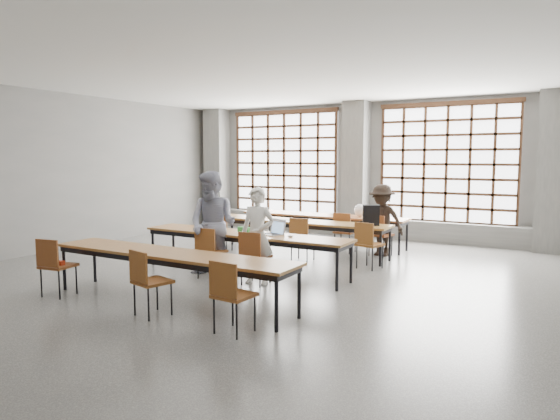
% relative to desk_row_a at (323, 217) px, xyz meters
% --- Properties ---
extents(floor, '(11.00, 11.00, 0.00)m').
position_rel_desk_row_a_xyz_m(floor, '(0.14, -3.51, -0.66)').
color(floor, '#4F4F4C').
rests_on(floor, ground).
extents(ceiling, '(11.00, 11.00, 0.00)m').
position_rel_desk_row_a_xyz_m(ceiling, '(0.14, -3.51, 2.84)').
color(ceiling, silver).
rests_on(ceiling, floor).
extents(wall_back, '(10.00, 0.00, 10.00)m').
position_rel_desk_row_a_xyz_m(wall_back, '(0.14, 1.99, 1.09)').
color(wall_back, '#5C5C5A').
rests_on(wall_back, floor).
extents(wall_left, '(0.00, 11.00, 11.00)m').
position_rel_desk_row_a_xyz_m(wall_left, '(-4.86, -3.51, 1.09)').
color(wall_left, '#5C5C5A').
rests_on(wall_left, floor).
extents(column_left, '(0.60, 0.55, 3.50)m').
position_rel_desk_row_a_xyz_m(column_left, '(-4.36, 1.71, 1.09)').
color(column_left, '#545451').
rests_on(column_left, floor).
extents(column_mid, '(0.60, 0.55, 3.50)m').
position_rel_desk_row_a_xyz_m(column_mid, '(0.14, 1.71, 1.09)').
color(column_mid, '#545451').
rests_on(column_mid, floor).
extents(column_right, '(0.60, 0.55, 3.50)m').
position_rel_desk_row_a_xyz_m(column_right, '(4.64, 1.71, 1.09)').
color(column_right, '#545451').
rests_on(column_right, floor).
extents(window_left, '(3.32, 0.12, 3.00)m').
position_rel_desk_row_a_xyz_m(window_left, '(-2.11, 1.91, 1.24)').
color(window_left, white).
rests_on(window_left, wall_back).
extents(window_right, '(3.32, 0.12, 3.00)m').
position_rel_desk_row_a_xyz_m(window_right, '(2.39, 1.91, 1.24)').
color(window_right, white).
rests_on(window_right, wall_back).
extents(sill_ledge, '(9.80, 0.35, 0.50)m').
position_rel_desk_row_a_xyz_m(sill_ledge, '(0.14, 1.79, -0.41)').
color(sill_ledge, '#545451').
rests_on(sill_ledge, floor).
extents(desk_row_a, '(4.00, 0.70, 0.73)m').
position_rel_desk_row_a_xyz_m(desk_row_a, '(0.00, 0.00, 0.00)').
color(desk_row_a, brown).
rests_on(desk_row_a, floor).
extents(desk_row_b, '(4.00, 0.70, 0.73)m').
position_rel_desk_row_a_xyz_m(desk_row_b, '(0.01, -1.26, 0.00)').
color(desk_row_b, brown).
rests_on(desk_row_b, floor).
extents(desk_row_c, '(4.00, 0.70, 0.73)m').
position_rel_desk_row_a_xyz_m(desk_row_c, '(-0.00, -3.29, 0.00)').
color(desk_row_c, brown).
rests_on(desk_row_c, floor).
extents(desk_row_d, '(4.00, 0.70, 0.73)m').
position_rel_desk_row_a_xyz_m(desk_row_d, '(0.10, -5.33, 0.00)').
color(desk_row_d, brown).
rests_on(desk_row_d, floor).
extents(chair_back_left, '(0.49, 0.49, 0.88)m').
position_rel_desk_row_a_xyz_m(chair_back_left, '(-1.41, -0.63, -0.13)').
color(chair_back_left, brown).
rests_on(chair_back_left, floor).
extents(chair_back_mid, '(0.42, 0.43, 0.88)m').
position_rel_desk_row_a_xyz_m(chair_back_mid, '(0.80, -0.63, -0.13)').
color(chair_back_mid, brown).
rests_on(chair_back_mid, floor).
extents(chair_back_right, '(0.51, 0.51, 0.88)m').
position_rel_desk_row_a_xyz_m(chair_back_right, '(1.58, -0.63, -0.13)').
color(chair_back_right, brown).
rests_on(chair_back_right, floor).
extents(chair_mid_left, '(0.51, 0.51, 0.88)m').
position_rel_desk_row_a_xyz_m(chair_mid_left, '(-1.57, -1.88, -0.13)').
color(chair_mid_left, brown).
rests_on(chair_mid_left, floor).
extents(chair_mid_centre, '(0.44, 0.44, 0.88)m').
position_rel_desk_row_a_xyz_m(chair_mid_centre, '(0.41, -1.88, -0.13)').
color(chair_mid_centre, brown).
rests_on(chair_mid_centre, floor).
extents(chair_mid_right, '(0.51, 0.51, 0.88)m').
position_rel_desk_row_a_xyz_m(chair_mid_right, '(1.79, -1.88, -0.13)').
color(chair_mid_right, brown).
rests_on(chair_mid_right, floor).
extents(chair_front_left, '(0.45, 0.45, 0.88)m').
position_rel_desk_row_a_xyz_m(chair_front_left, '(-0.30, -3.92, -0.13)').
color(chair_front_left, brown).
rests_on(chair_front_left, floor).
extents(chair_front_right, '(0.44, 0.45, 0.88)m').
position_rel_desk_row_a_xyz_m(chair_front_right, '(0.60, -3.92, -0.13)').
color(chair_front_right, brown).
rests_on(chair_front_right, floor).
extents(chair_near_left, '(0.48, 0.49, 0.88)m').
position_rel_desk_row_a_xyz_m(chair_near_left, '(-1.59, -5.96, -0.13)').
color(chair_near_left, maroon).
rests_on(chair_near_left, floor).
extents(chair_near_mid, '(0.51, 0.51, 0.88)m').
position_rel_desk_row_a_xyz_m(chair_near_mid, '(0.28, -5.96, -0.13)').
color(chair_near_mid, brown).
rests_on(chair_near_mid, floor).
extents(chair_near_right, '(0.45, 0.46, 0.88)m').
position_rel_desk_row_a_xyz_m(chair_near_right, '(1.59, -5.96, -0.13)').
color(chair_near_right, brown).
rests_on(chair_near_right, floor).
extents(student_male, '(0.62, 0.45, 1.59)m').
position_rel_desk_row_a_xyz_m(student_male, '(0.60, -3.79, 0.13)').
color(student_male, white).
rests_on(student_male, floor).
extents(student_female, '(0.95, 0.77, 1.83)m').
position_rel_desk_row_a_xyz_m(student_female, '(-0.30, -3.79, 0.25)').
color(student_female, '#171C46').
rests_on(student_female, floor).
extents(student_back, '(1.03, 0.67, 1.50)m').
position_rel_desk_row_a_xyz_m(student_back, '(1.60, -0.50, 0.09)').
color(student_back, black).
rests_on(student_back, floor).
extents(laptop_front, '(0.44, 0.41, 0.26)m').
position_rel_desk_row_a_xyz_m(laptop_front, '(0.57, -3.19, 0.13)').
color(laptop_front, silver).
rests_on(laptop_front, desk_row_c).
extents(laptop_back, '(0.37, 0.31, 0.26)m').
position_rel_desk_row_a_xyz_m(laptop_back, '(1.35, 0.11, 0.13)').
color(laptop_back, silver).
rests_on(laptop_back, desk_row_a).
extents(mouse, '(0.11, 0.09, 0.04)m').
position_rel_desk_row_a_xyz_m(mouse, '(0.95, -3.31, 0.08)').
color(mouse, silver).
rests_on(mouse, desk_row_c).
extents(green_box, '(0.26, 0.13, 0.09)m').
position_rel_desk_row_a_xyz_m(green_box, '(-0.05, -3.21, 0.11)').
color(green_box, '#2C8632').
rests_on(green_box, desk_row_c).
extents(phone, '(0.14, 0.09, 0.01)m').
position_rel_desk_row_a_xyz_m(phone, '(0.18, -3.39, 0.07)').
color(phone, black).
rests_on(phone, desk_row_c).
extents(paper_sheet_a, '(0.34, 0.29, 0.00)m').
position_rel_desk_row_a_xyz_m(paper_sheet_a, '(-0.59, -1.21, 0.07)').
color(paper_sheet_a, white).
rests_on(paper_sheet_a, desk_row_b).
extents(paper_sheet_b, '(0.34, 0.28, 0.00)m').
position_rel_desk_row_a_xyz_m(paper_sheet_b, '(-0.29, -1.31, 0.07)').
color(paper_sheet_b, white).
rests_on(paper_sheet_b, desk_row_b).
extents(paper_sheet_c, '(0.34, 0.29, 0.00)m').
position_rel_desk_row_a_xyz_m(paper_sheet_c, '(0.11, -1.26, 0.07)').
color(paper_sheet_c, silver).
rests_on(paper_sheet_c, desk_row_b).
extents(backpack, '(0.37, 0.31, 0.40)m').
position_rel_desk_row_a_xyz_m(backpack, '(1.61, -1.21, 0.27)').
color(backpack, black).
rests_on(backpack, desk_row_b).
extents(plastic_bag, '(0.32, 0.29, 0.29)m').
position_rel_desk_row_a_xyz_m(plastic_bag, '(0.90, 0.05, 0.21)').
color(plastic_bag, white).
rests_on(plastic_bag, desk_row_a).
extents(red_pouch, '(0.21, 0.10, 0.06)m').
position_rel_desk_row_a_xyz_m(red_pouch, '(-1.60, -5.88, -0.16)').
color(red_pouch, '#A72C14').
rests_on(red_pouch, chair_near_left).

